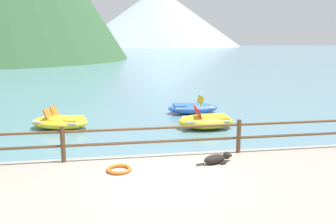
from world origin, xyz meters
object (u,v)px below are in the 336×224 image
at_px(dog_resting, 217,159).
at_px(pedal_boat_2, 193,108).
at_px(life_ring, 119,169).
at_px(pedal_boat_3, 206,121).
at_px(pedal_boat_0, 60,122).

bearing_deg(dog_resting, pedal_boat_2, 81.22).
height_order(life_ring, pedal_boat_2, pedal_boat_2).
bearing_deg(pedal_boat_3, pedal_boat_0, 170.78).
relative_size(life_ring, pedal_boat_3, 0.27).
bearing_deg(pedal_boat_0, pedal_boat_2, 18.12).
xyz_separation_m(pedal_boat_0, pedal_boat_3, (5.77, -0.94, 0.03)).
height_order(pedal_boat_2, pedal_boat_3, pedal_boat_3).
xyz_separation_m(life_ring, pedal_boat_3, (3.61, 5.17, -0.14)).
bearing_deg(pedal_boat_3, dog_resting, -102.35).
xyz_separation_m(pedal_boat_2, pedal_boat_3, (-0.12, -2.86, 0.03)).
bearing_deg(pedal_boat_2, dog_resting, -98.78).
height_order(pedal_boat_0, pedal_boat_3, pedal_boat_3).
bearing_deg(pedal_boat_0, pedal_boat_3, -9.22).
relative_size(pedal_boat_2, pedal_boat_3, 1.06).
bearing_deg(dog_resting, life_ring, -176.66).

